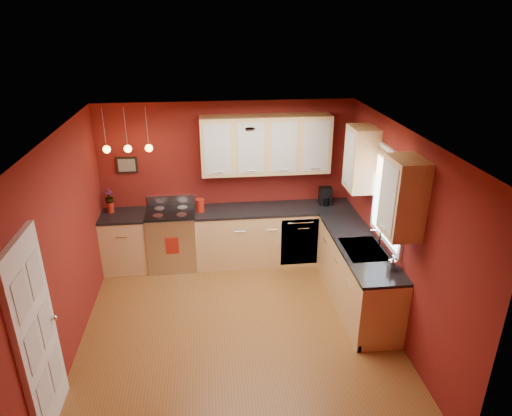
{
  "coord_description": "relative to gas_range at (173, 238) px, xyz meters",
  "views": [
    {
      "loc": [
        -0.31,
        -4.85,
        3.83
      ],
      "look_at": [
        0.34,
        1.0,
        1.3
      ],
      "focal_mm": 32.0,
      "sensor_mm": 36.0,
      "label": 1
    }
  ],
  "objects": [
    {
      "name": "red_vase",
      "position": [
        -0.93,
        0.11,
        0.54
      ],
      "size": [
        0.1,
        0.1,
        0.16
      ],
      "primitive_type": "cylinder",
      "color": "#9D1E10",
      "rests_on": "counter_back_left"
    },
    {
      "name": "counter_back_left",
      "position": [
        -0.73,
        -0.0,
        0.44
      ],
      "size": [
        0.7,
        0.62,
        0.04
      ],
      "primitive_type": "cube",
      "color": "black",
      "rests_on": "base_cabinets_back_left"
    },
    {
      "name": "pendant_lights",
      "position": [
        -0.53,
        -0.05,
        1.53
      ],
      "size": [
        0.71,
        0.11,
        0.66
      ],
      "color": "#939398",
      "rests_on": "ceiling"
    },
    {
      "name": "wall_right",
      "position": [
        2.92,
        -1.8,
        0.82
      ],
      "size": [
        0.02,
        4.2,
        2.6
      ],
      "primitive_type": "cube",
      "color": "maroon",
      "rests_on": "floor"
    },
    {
      "name": "flowers",
      "position": [
        -0.93,
        0.11,
        0.72
      ],
      "size": [
        0.17,
        0.17,
        0.23
      ],
      "primitive_type": "imported",
      "rotation": [
        0.0,
        0.0,
        0.42
      ],
      "color": "#9D1E10",
      "rests_on": "red_vase"
    },
    {
      "name": "soap_pump",
      "position": [
        2.79,
        -2.05,
        0.56
      ],
      "size": [
        0.1,
        0.1,
        0.19
      ],
      "primitive_type": "imported",
      "rotation": [
        0.0,
        0.0,
        0.12
      ],
      "color": "silver",
      "rests_on": "counter_right"
    },
    {
      "name": "door_left_wall",
      "position": [
        -1.05,
        -3.0,
        0.54
      ],
      "size": [
        0.12,
        0.82,
        2.05
      ],
      "color": "white",
      "rests_on": "floor"
    },
    {
      "name": "floor",
      "position": [
        0.92,
        -1.8,
        -0.48
      ],
      "size": [
        4.2,
        4.2,
        0.0
      ],
      "primitive_type": "plane",
      "color": "brown",
      "rests_on": "ground"
    },
    {
      "name": "counter_back_right",
      "position": [
        1.65,
        -0.0,
        0.44
      ],
      "size": [
        2.54,
        0.62,
        0.04
      ],
      "primitive_type": "cube",
      "color": "black",
      "rests_on": "base_cabinets_back_right"
    },
    {
      "name": "wall_back",
      "position": [
        0.92,
        0.3,
        0.82
      ],
      "size": [
        4.0,
        0.02,
        2.6
      ],
      "primitive_type": "cube",
      "color": "maroon",
      "rests_on": "floor"
    },
    {
      "name": "wall_front",
      "position": [
        0.92,
        -3.9,
        0.82
      ],
      "size": [
        4.0,
        0.02,
        2.6
      ],
      "primitive_type": "cube",
      "color": "maroon",
      "rests_on": "floor"
    },
    {
      "name": "dishwasher_front",
      "position": [
        2.02,
        -0.29,
        -0.03
      ],
      "size": [
        0.6,
        0.02,
        0.8
      ],
      "primitive_type": "cube",
      "color": "silver",
      "rests_on": "base_cabinets_back_right"
    },
    {
      "name": "ceiling",
      "position": [
        0.92,
        -1.8,
        2.12
      ],
      "size": [
        4.0,
        4.2,
        0.02
      ],
      "primitive_type": "cube",
      "color": "white",
      "rests_on": "wall_back"
    },
    {
      "name": "upper_cabinets_right",
      "position": [
        2.75,
        -1.48,
        1.47
      ],
      "size": [
        0.35,
        1.95,
        0.9
      ],
      "primitive_type": "cube",
      "color": "#D7B573",
      "rests_on": "wall_right"
    },
    {
      "name": "coffee_maker",
      "position": [
        2.49,
        0.06,
        0.59
      ],
      "size": [
        0.21,
        0.21,
        0.29
      ],
      "rotation": [
        0.0,
        0.0,
        -0.06
      ],
      "color": "black",
      "rests_on": "counter_back_right"
    },
    {
      "name": "wall_left",
      "position": [
        -1.08,
        -1.8,
        0.82
      ],
      "size": [
        0.02,
        4.2,
        2.6
      ],
      "primitive_type": "cube",
      "color": "maroon",
      "rests_on": "floor"
    },
    {
      "name": "base_cabinets_back_right",
      "position": [
        1.65,
        -0.0,
        -0.03
      ],
      "size": [
        2.54,
        0.6,
        0.9
      ],
      "primitive_type": "cube",
      "color": "#D7B573",
      "rests_on": "floor"
    },
    {
      "name": "window",
      "position": [
        2.89,
        -1.5,
        1.21
      ],
      "size": [
        0.06,
        1.02,
        1.22
      ],
      "color": "white",
      "rests_on": "wall_right"
    },
    {
      "name": "gas_range",
      "position": [
        0.0,
        0.0,
        0.0
      ],
      "size": [
        0.76,
        0.64,
        1.11
      ],
      "color": "silver",
      "rests_on": "floor"
    },
    {
      "name": "base_cabinets_back_left",
      "position": [
        -0.73,
        -0.0,
        -0.03
      ],
      "size": [
        0.7,
        0.6,
        0.9
      ],
      "primitive_type": "cube",
      "color": "#D7B573",
      "rests_on": "floor"
    },
    {
      "name": "dish_towel",
      "position": [
        0.01,
        -0.33,
        0.04
      ],
      "size": [
        0.2,
        0.01,
        0.28
      ],
      "primitive_type": "cube",
      "color": "#9D1E10",
      "rests_on": "gas_range"
    },
    {
      "name": "counter_right",
      "position": [
        2.62,
        -1.35,
        0.44
      ],
      "size": [
        0.62,
        2.1,
        0.04
      ],
      "primitive_type": "cube",
      "color": "black",
      "rests_on": "base_cabinets_right"
    },
    {
      "name": "upper_cabinets_back",
      "position": [
        1.52,
        0.12,
        1.47
      ],
      "size": [
        2.0,
        0.35,
        0.9
      ],
      "primitive_type": "cube",
      "color": "#D7B573",
      "rests_on": "wall_back"
    },
    {
      "name": "red_canister",
      "position": [
        0.47,
        -0.02,
        0.56
      ],
      "size": [
        0.14,
        0.14,
        0.21
      ],
      "color": "#9D1E10",
      "rests_on": "counter_back_right"
    },
    {
      "name": "base_cabinets_right",
      "position": [
        2.62,
        -1.35,
        -0.03
      ],
      "size": [
        0.6,
        2.1,
        0.9
      ],
      "primitive_type": "cube",
      "color": "#D7B573",
      "rests_on": "floor"
    },
    {
      "name": "wall_picture",
      "position": [
        -0.63,
        0.28,
        1.17
      ],
      "size": [
        0.32,
        0.03,
        0.26
      ],
      "primitive_type": "cube",
      "color": "black",
      "rests_on": "wall_back"
    },
    {
      "name": "sink",
      "position": [
        2.62,
        -1.5,
        0.43
      ],
      "size": [
        0.5,
        0.7,
        0.33
      ],
      "color": "#939398",
      "rests_on": "counter_right"
    }
  ]
}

